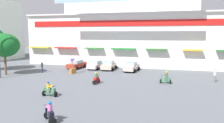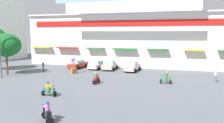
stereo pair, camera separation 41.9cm
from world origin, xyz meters
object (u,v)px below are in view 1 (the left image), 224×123
(parked_car_0, at_px, (77,64))
(scooter_rider_4, at_px, (96,79))
(scooter_rider_0, at_px, (50,113))
(scooter_rider_2, at_px, (49,90))
(parked_car_3, at_px, (131,66))
(scooter_rider_3, at_px, (166,78))
(parked_car_1, at_px, (96,65))
(pedestrian_0, at_px, (215,74))
(plaza_tree_0, at_px, (4,45))
(parked_car_2, at_px, (109,65))
(balloon_vendor_cart, at_px, (73,67))
(pedestrian_1, at_px, (42,66))

(parked_car_0, height_order, scooter_rider_4, scooter_rider_4)
(scooter_rider_0, relative_size, scooter_rider_2, 1.01)
(parked_car_3, relative_size, scooter_rider_0, 2.89)
(parked_car_0, xyz_separation_m, scooter_rider_3, (15.22, -7.92, -0.10))
(parked_car_1, xyz_separation_m, pedestrian_0, (17.58, -5.79, 0.24))
(plaza_tree_0, xyz_separation_m, parked_car_3, (17.00, 8.01, -3.55))
(parked_car_2, height_order, balloon_vendor_cart, balloon_vendor_cart)
(plaza_tree_0, height_order, parked_car_2, plaza_tree_0)
(parked_car_0, distance_m, scooter_rider_0, 23.54)
(balloon_vendor_cart, bearing_deg, pedestrian_0, -1.98)
(plaza_tree_0, distance_m, balloon_vendor_cart, 10.14)
(scooter_rider_0, height_order, balloon_vendor_cart, balloon_vendor_cart)
(parked_car_2, xyz_separation_m, pedestrian_1, (-8.97, -5.56, 0.23))
(scooter_rider_3, bearing_deg, scooter_rider_0, -116.74)
(parked_car_3, distance_m, scooter_rider_0, 21.81)
(parked_car_3, relative_size, scooter_rider_4, 2.98)
(scooter_rider_0, bearing_deg, scooter_rider_4, 94.20)
(parked_car_2, xyz_separation_m, scooter_rider_3, (9.52, -8.06, -0.16))
(scooter_rider_4, bearing_deg, parked_car_0, 125.01)
(parked_car_2, distance_m, parked_car_3, 3.98)
(parked_car_1, distance_m, pedestrian_0, 18.51)
(scooter_rider_0, relative_size, pedestrian_0, 0.89)
(pedestrian_0, bearing_deg, parked_car_2, 159.65)
(scooter_rider_4, bearing_deg, scooter_rider_0, -85.80)
(parked_car_1, xyz_separation_m, parked_car_3, (6.21, -0.61, 0.04))
(plaza_tree_0, relative_size, scooter_rider_2, 4.08)
(parked_car_1, height_order, scooter_rider_3, scooter_rider_3)
(parked_car_2, xyz_separation_m, scooter_rider_4, (1.51, -10.42, -0.18))
(pedestrian_0, distance_m, pedestrian_1, 24.30)
(scooter_rider_4, bearing_deg, scooter_rider_2, -111.66)
(parked_car_0, distance_m, parked_car_3, 9.65)
(scooter_rider_0, height_order, scooter_rider_3, scooter_rider_3)
(parked_car_2, bearing_deg, scooter_rider_3, -40.25)
(parked_car_3, bearing_deg, scooter_rider_4, -103.81)
(plaza_tree_0, bearing_deg, pedestrian_0, 5.67)
(scooter_rider_4, bearing_deg, parked_car_1, 109.68)
(plaza_tree_0, distance_m, scooter_rider_2, 15.05)
(parked_car_0, relative_size, pedestrian_1, 2.63)
(parked_car_2, bearing_deg, scooter_rider_4, -81.76)
(pedestrian_1, bearing_deg, scooter_rider_4, -24.88)
(pedestrian_1, bearing_deg, scooter_rider_2, -54.44)
(scooter_rider_3, relative_size, scooter_rider_4, 1.04)
(scooter_rider_4, bearing_deg, scooter_rider_3, 16.40)
(parked_car_0, bearing_deg, parked_car_1, 4.11)
(parked_car_3, xyz_separation_m, balloon_vendor_cart, (-8.08, -4.51, 0.20))
(scooter_rider_0, bearing_deg, parked_car_0, 110.06)
(scooter_rider_3, bearing_deg, scooter_rider_4, -163.60)
(scooter_rider_0, xyz_separation_m, pedestrian_0, (12.95, 16.56, 0.34))
(scooter_rider_3, distance_m, balloon_vendor_cart, 14.00)
(scooter_rider_0, distance_m, pedestrian_0, 21.02)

